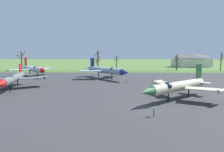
{
  "coord_description": "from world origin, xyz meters",
  "views": [
    {
      "loc": [
        -3.8,
        -22.39,
        6.6
      ],
      "look_at": [
        -4.88,
        14.98,
        2.31
      ],
      "focal_mm": 28.87,
      "sensor_mm": 36.0,
      "label": 1
    }
  ],
  "objects": [
    {
      "name": "bare_tree_center",
      "position": [
        -12.07,
        53.52,
        3.29
      ],
      "size": [
        2.89,
        3.08,
        6.26
      ],
      "color": "#42382D",
      "rests_on": "ground"
    },
    {
      "name": "bare_tree_far_right",
      "position": [
        22.34,
        57.37,
        3.66
      ],
      "size": [
        2.29,
        2.36,
        7.2
      ],
      "color": "brown",
      "rests_on": "ground"
    },
    {
      "name": "bare_tree_left_of_center",
      "position": [
        -12.29,
        56.3,
        4.43
      ],
      "size": [
        2.83,
        2.82,
        8.83
      ],
      "color": "#42382D",
      "rests_on": "ground"
    },
    {
      "name": "asphalt_apron",
      "position": [
        0.0,
        17.29,
        0.03
      ],
      "size": [
        107.79,
        57.63,
        0.05
      ],
      "primitive_type": "cube",
      "color": "#333335",
      "rests_on": "ground"
    },
    {
      "name": "info_placard_front_left",
      "position": [
        -24.42,
        25.07,
        0.57
      ],
      "size": [
        0.66,
        0.37,
        0.86
      ],
      "color": "black",
      "rests_on": "ground"
    },
    {
      "name": "ground_plane",
      "position": [
        0.0,
        0.0,
        0.0
      ],
      "size": [
        600.0,
        600.0,
        0.0
      ],
      "primitive_type": "plane",
      "color": "#4C6B33"
    },
    {
      "name": "jet_fighter_rear_left",
      "position": [
        5.2,
        4.15,
        2.09
      ],
      "size": [
        12.81,
        11.68,
        5.18
      ],
      "color": "#B7B293",
      "rests_on": "ground"
    },
    {
      "name": "visitor_building",
      "position": [
        38.69,
        82.41,
        3.72
      ],
      "size": [
        21.22,
        15.8,
        7.67
      ],
      "color": "beige",
      "rests_on": "ground"
    },
    {
      "name": "bare_tree_far_left",
      "position": [
        -44.34,
        53.01,
        4.63
      ],
      "size": [
        4.2,
        3.93,
        8.54
      ],
      "color": "brown",
      "rests_on": "ground"
    },
    {
      "name": "jet_fighter_rear_right",
      "position": [
        -7.0,
        27.79,
        2.5
      ],
      "size": [
        13.94,
        15.84,
        5.79
      ],
      "color": "#8EA3B2",
      "rests_on": "ground"
    },
    {
      "name": "info_placard_rear_left",
      "position": [
        0.16,
        -3.49,
        0.7
      ],
      "size": [
        0.5,
        0.32,
        1.13
      ],
      "color": "black",
      "rests_on": "ground"
    },
    {
      "name": "bare_tree_backdrop_extra",
      "position": [
        39.76,
        54.34,
        4.32
      ],
      "size": [
        1.71,
        2.14,
        8.01
      ],
      "color": "brown",
      "rests_on": "ground"
    },
    {
      "name": "jet_fighter_front_right",
      "position": [
        -24.0,
        11.67,
        2.14
      ],
      "size": [
        12.18,
        15.0,
        4.68
      ],
      "color": "#565B60",
      "rests_on": "ground"
    },
    {
      "name": "info_placard_rear_right",
      "position": [
        -1.44,
        20.17,
        0.72
      ],
      "size": [
        0.58,
        0.4,
        1.12
      ],
      "color": "black",
      "rests_on": "ground"
    },
    {
      "name": "jet_fighter_front_left",
      "position": [
        -30.02,
        32.97,
        2.43
      ],
      "size": [
        14.13,
        14.15,
        5.85
      ],
      "color": "silver",
      "rests_on": "ground"
    },
    {
      "name": "grass_verge_strip",
      "position": [
        0.0,
        52.1,
        0.03
      ],
      "size": [
        167.79,
        12.0,
        0.06
      ],
      "primitive_type": "cube",
      "color": "#3D6128",
      "rests_on": "ground"
    },
    {
      "name": "bare_tree_right_of_center",
      "position": [
        -4.09,
        52.43,
        3.6
      ],
      "size": [
        1.92,
        1.91,
        6.74
      ],
      "color": "brown",
      "rests_on": "ground"
    }
  ]
}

